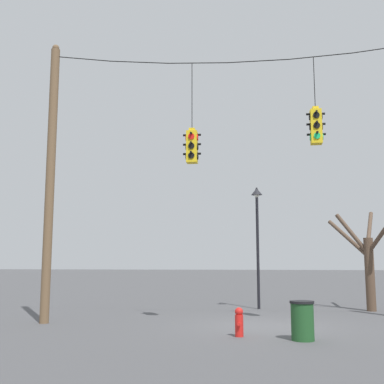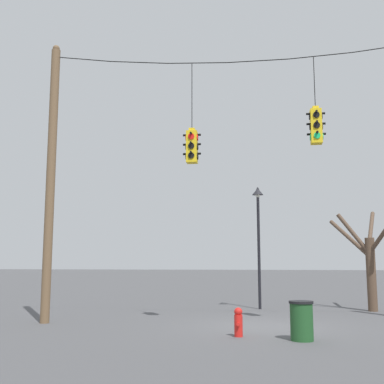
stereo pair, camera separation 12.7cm
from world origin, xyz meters
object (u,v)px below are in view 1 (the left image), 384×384
traffic_light_near_right_pole (192,146)px  bare_tree (367,258)px  utility_pole_left (50,179)px  traffic_light_near_left_pole (316,126)px  street_lamp (257,220)px  trash_bin (302,320)px  fire_hydrant (239,322)px

traffic_light_near_right_pole → bare_tree: bearing=40.4°
utility_pole_left → traffic_light_near_left_pole: utility_pole_left is taller
traffic_light_near_right_pole → bare_tree: (6.43, 5.47, -3.54)m
street_lamp → trash_bin: size_ratio=5.20×
utility_pole_left → street_lamp: bearing=38.3°
traffic_light_near_right_pole → street_lamp: 6.08m
bare_tree → fire_hydrant: bearing=-123.6°
bare_tree → trash_bin: bearing=-112.9°
traffic_light_near_right_pole → bare_tree: traffic_light_near_right_pole is taller
fire_hydrant → trash_bin: (1.60, -0.42, 0.11)m
utility_pole_left → trash_bin: 9.24m
traffic_light_near_right_pole → fire_hydrant: (1.52, -1.93, -5.26)m
street_lamp → trash_bin: street_lamp is taller
traffic_light_near_right_pole → traffic_light_near_left_pole: (3.92, 0.00, 0.52)m
traffic_light_near_right_pole → bare_tree: size_ratio=0.82×
utility_pole_left → fire_hydrant: utility_pole_left is taller
fire_hydrant → trash_bin: 1.66m
traffic_light_near_right_pole → street_lamp: (2.04, 5.38, -1.95)m
utility_pole_left → bare_tree: 12.73m
street_lamp → utility_pole_left: bearing=-141.7°
bare_tree → fire_hydrant: (-4.91, -7.41, -1.72)m
utility_pole_left → traffic_light_near_right_pole: 4.87m
trash_bin → bare_tree: bearing=67.1°
trash_bin → traffic_light_near_right_pole: bearing=143.0°
utility_pole_left → bare_tree: size_ratio=2.28×
fire_hydrant → trash_bin: bearing=-14.6°
traffic_light_near_right_pole → utility_pole_left: bearing=-180.0°
traffic_light_near_left_pole → trash_bin: bearing=-109.0°
traffic_light_near_right_pole → traffic_light_near_left_pole: bearing=0.0°
street_lamp → traffic_light_near_left_pole: bearing=-70.7°
traffic_light_near_left_pole → trash_bin: (-0.81, -2.35, -5.67)m
traffic_light_near_left_pole → bare_tree: traffic_light_near_left_pole is taller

